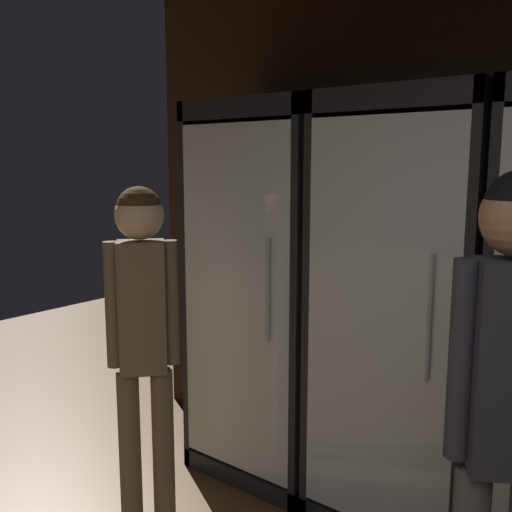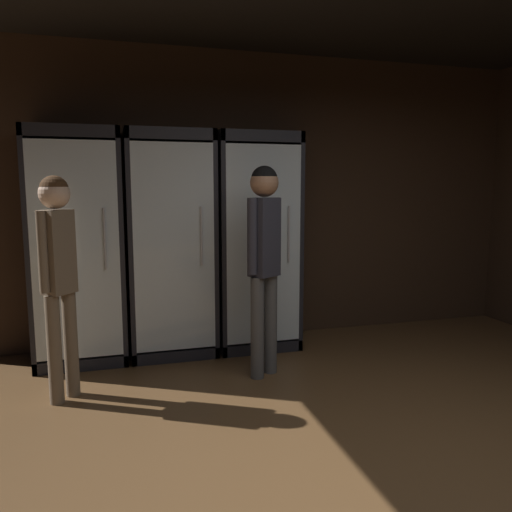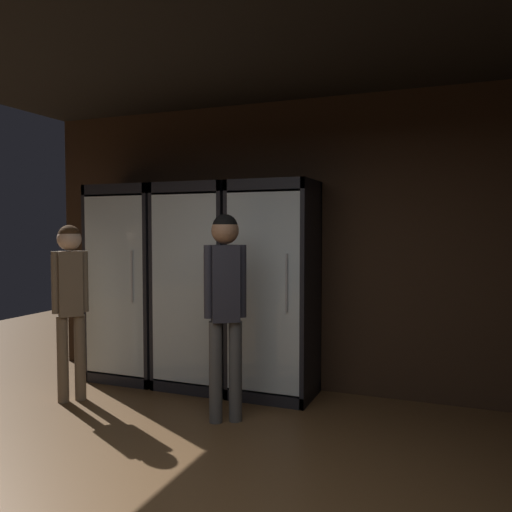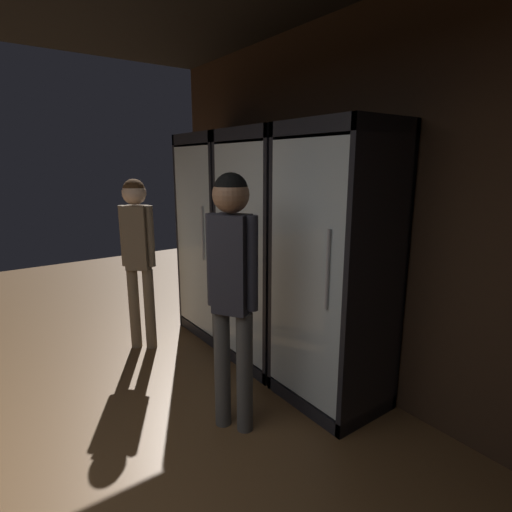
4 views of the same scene
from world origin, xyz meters
name	(u,v)px [view 4 (image 4 of 4)]	position (x,y,z in m)	size (l,w,h in m)	color
wall_back	(409,214)	(0.00, 3.03, 1.40)	(6.00, 0.06, 2.80)	#382619
cooler_far_left	(223,238)	(-1.89, 2.73, 0.99)	(0.76, 0.61, 2.00)	black
cooler_left	(271,253)	(-1.11, 2.73, 0.97)	(0.76, 0.61, 2.00)	black
cooler_center	(339,271)	(-0.32, 2.73, 0.98)	(0.76, 0.61, 2.00)	black
shopper_near	(232,276)	(-0.46, 1.92, 1.05)	(0.30, 0.25, 1.68)	#4C4C4C
shopper_far	(138,245)	(-1.97, 1.87, 1.01)	(0.25, 0.25, 1.60)	#72604C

